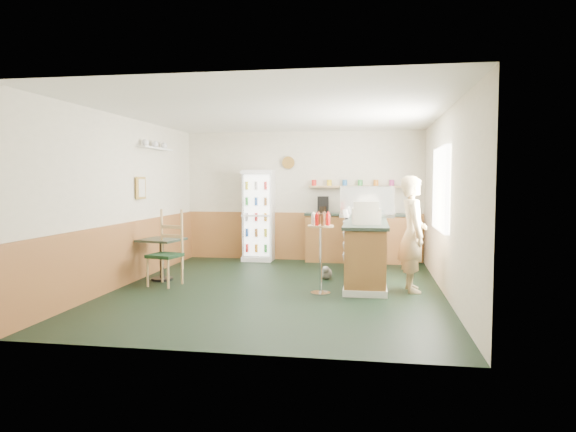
% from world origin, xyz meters
% --- Properties ---
extents(ground, '(6.00, 6.00, 0.00)m').
position_xyz_m(ground, '(0.00, 0.00, 0.00)').
color(ground, black).
rests_on(ground, ground).
extents(room_envelope, '(5.04, 6.02, 2.72)m').
position_xyz_m(room_envelope, '(-0.23, 0.73, 1.52)').
color(room_envelope, beige).
rests_on(room_envelope, ground).
extents(service_counter, '(0.68, 3.01, 1.01)m').
position_xyz_m(service_counter, '(1.35, 1.07, 0.46)').
color(service_counter, '#A97436').
rests_on(service_counter, ground).
extents(back_counter, '(2.24, 0.42, 1.69)m').
position_xyz_m(back_counter, '(1.19, 2.80, 0.55)').
color(back_counter, '#A97436').
rests_on(back_counter, ground).
extents(drinks_fridge, '(0.62, 0.53, 1.89)m').
position_xyz_m(drinks_fridge, '(-0.90, 2.74, 0.95)').
color(drinks_fridge, white).
rests_on(drinks_fridge, ground).
extents(display_case, '(0.98, 0.51, 0.56)m').
position_xyz_m(display_case, '(1.35, 1.75, 1.29)').
color(display_case, silver).
rests_on(display_case, service_counter).
extents(cash_register, '(0.45, 0.47, 0.24)m').
position_xyz_m(cash_register, '(1.35, 0.21, 1.13)').
color(cash_register, beige).
rests_on(cash_register, service_counter).
extents(shopkeeper, '(0.49, 0.63, 1.75)m').
position_xyz_m(shopkeeper, '(2.05, 0.16, 0.87)').
color(shopkeeper, tan).
rests_on(shopkeeper, ground).
extents(condiment_stand, '(0.38, 0.38, 1.19)m').
position_xyz_m(condiment_stand, '(0.70, -0.23, 0.80)').
color(condiment_stand, silver).
rests_on(condiment_stand, ground).
extents(newspaper_rack, '(0.09, 0.47, 0.94)m').
position_xyz_m(newspaper_rack, '(0.99, 1.35, 0.70)').
color(newspaper_rack, black).
rests_on(newspaper_rack, ground).
extents(cafe_table, '(0.74, 0.74, 0.70)m').
position_xyz_m(cafe_table, '(-2.05, 0.39, 0.49)').
color(cafe_table, black).
rests_on(cafe_table, ground).
extents(cafe_chair, '(0.54, 0.54, 1.21)m').
position_xyz_m(cafe_chair, '(-1.82, 0.06, 0.63)').
color(cafe_chair, black).
rests_on(cafe_chair, ground).
extents(dog_doorstop, '(0.20, 0.26, 0.24)m').
position_xyz_m(dog_doorstop, '(0.68, 0.89, 0.11)').
color(dog_doorstop, gray).
rests_on(dog_doorstop, ground).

